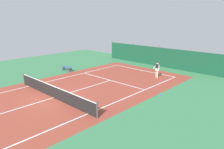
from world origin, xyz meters
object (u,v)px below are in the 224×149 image
Objects in this scene: tennis_ball_near_player at (102,82)px; water_bottle at (160,95)px; tennis_player at (157,69)px; tennis_net at (53,92)px; courtside_bench at (67,68)px; parked_car at (167,55)px.

water_bottle reaches higher than tennis_ball_near_player.
tennis_player is 6.83× the size of water_bottle.
courtside_bench is (-6.31, 5.66, -0.14)m from tennis_net.
tennis_net is 153.33× the size of tennis_ball_near_player.
courtside_bench is 6.67× the size of water_bottle.
water_bottle is (3.07, -4.44, -0.84)m from tennis_player.
courtside_bench is at bearing 41.41° from tennis_player.
courtside_bench reaches higher than water_bottle.
tennis_net is at bearing -41.90° from courtside_bench.
tennis_net is 2.32× the size of parked_car.
parked_car is 14.27m from water_bottle.
water_bottle is at bearing -56.92° from parked_car.
water_bottle is at bearing 1.50° from courtside_bench.
tennis_player is 5.46m from water_bottle.
parked_car is (-0.56, 13.23, 0.81)m from tennis_ball_near_player.
water_bottle is (5.86, 5.98, -0.39)m from tennis_net.
tennis_net is at bearing -82.19° from parked_car.
courtside_bench is (-9.10, -4.76, -0.59)m from tennis_player.
water_bottle is (12.17, 0.32, -0.25)m from courtside_bench.
tennis_net is at bearing 88.82° from tennis_player.
water_bottle is at bearing 5.50° from tennis_ball_near_player.
tennis_net is 42.17× the size of water_bottle.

